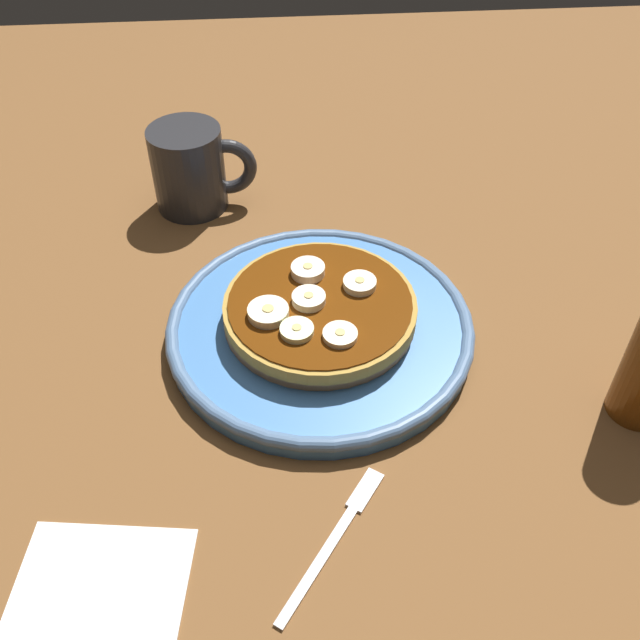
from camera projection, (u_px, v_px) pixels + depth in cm
name	position (u px, v px, depth cm)	size (l,w,h in cm)	color
ground_plane	(320.00, 349.00, 62.83)	(140.00, 140.00, 3.00)	brown
plate	(320.00, 328.00, 61.02)	(25.96, 25.96, 2.04)	#3F72B2
pancake_stack	(320.00, 310.00, 59.92)	(16.32, 16.67, 2.44)	#B27449
banana_slice_0	(309.00, 299.00, 58.67)	(2.77, 2.77, 0.94)	#F2E7C4
banana_slice_1	(308.00, 271.00, 61.17)	(2.89, 2.89, 1.04)	#F6E1C0
banana_slice_2	(340.00, 335.00, 55.84)	(2.74, 2.74, 0.73)	#F8E7BA
banana_slice_3	(360.00, 284.00, 60.05)	(2.79, 2.79, 0.90)	#EFE7C2
banana_slice_4	(268.00, 313.00, 57.48)	(3.32, 3.32, 0.99)	#F5E8BB
banana_slice_5	(297.00, 331.00, 56.16)	(2.69, 2.69, 0.78)	#EDF4B4
coffee_mug	(192.00, 168.00, 72.76)	(10.60, 7.33, 8.66)	#262628
napkin	(95.00, 605.00, 44.76)	(11.00, 11.00, 0.30)	white
fork	(338.00, 533.00, 48.20)	(8.32, 11.17, 0.50)	silver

